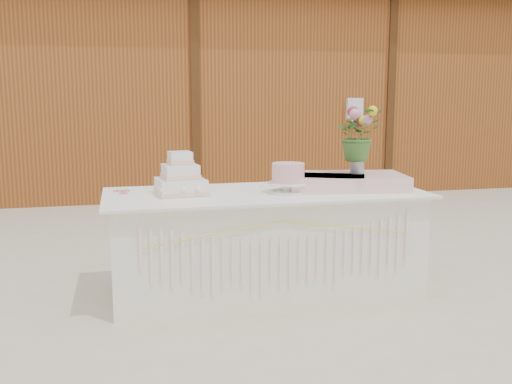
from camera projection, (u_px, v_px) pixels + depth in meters
ground at (265, 289)px, 4.43m from camera, size 80.00×80.00×0.00m
barn at (180, 86)px, 9.91m from camera, size 12.60×4.60×3.30m
cake_table at (265, 241)px, 4.37m from camera, size 2.40×1.00×0.77m
wedding_cake at (181, 180)px, 4.18m from camera, size 0.38×0.38×0.32m
pink_cake_stand at (288, 176)px, 4.24m from camera, size 0.31×0.31×0.22m
satin_runner at (345, 181)px, 4.45m from camera, size 0.99×0.67×0.11m
flower_vase at (357, 164)px, 4.47m from camera, size 0.11×0.11×0.15m
bouquet at (358, 128)px, 4.42m from camera, size 0.43×0.40×0.41m
loose_flowers at (123, 193)px, 4.21m from camera, size 0.24×0.36×0.02m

